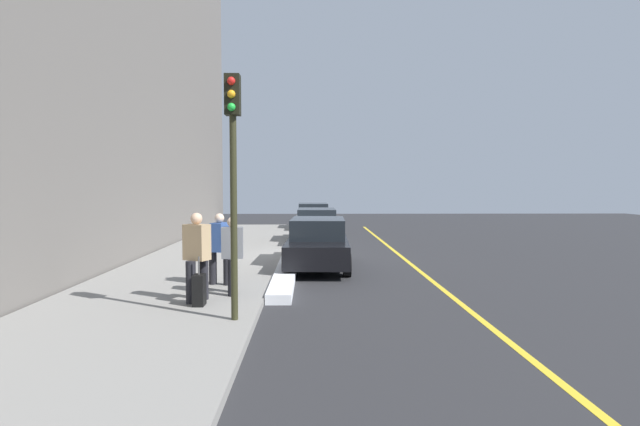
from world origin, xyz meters
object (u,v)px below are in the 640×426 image
pedestrian_blue_coat (220,247)px  parked_car_white (317,226)px  pedestrian_grey_coat (233,253)px  pedestrian_tan_coat (197,254)px  rolling_suitcase (199,290)px  parked_car_black (318,243)px  traffic_light_pole (233,155)px  parked_car_silver (313,217)px

pedestrian_blue_coat → parked_car_white: bearing=165.9°
pedestrian_grey_coat → pedestrian_tan_coat: pedestrian_tan_coat is taller
rolling_suitcase → pedestrian_blue_coat: bearing=179.0°
parked_car_black → pedestrian_blue_coat: pedestrian_blue_coat is taller
pedestrian_tan_coat → parked_car_white: bearing=167.3°
parked_car_black → rolling_suitcase: 5.91m
parked_car_white → pedestrian_tan_coat: bearing=-12.7°
traffic_light_pole → parked_car_black: bearing=166.4°
parked_car_white → pedestrian_tan_coat: 11.67m
parked_car_black → pedestrian_tan_coat: 5.64m
parked_car_white → pedestrian_grey_coat: pedestrian_grey_coat is taller
pedestrian_blue_coat → traffic_light_pole: traffic_light_pole is taller
pedestrian_blue_coat → pedestrian_tan_coat: 1.75m
pedestrian_blue_coat → pedestrian_tan_coat: size_ratio=0.94×
parked_car_white → rolling_suitcase: (11.74, -2.45, -0.30)m
pedestrian_tan_coat → parked_car_black: bearing=153.2°
pedestrian_blue_coat → parked_car_silver: bearing=171.9°
traffic_light_pole → rolling_suitcase: size_ratio=4.40×
rolling_suitcase → traffic_light_pole: bearing=38.6°
parked_car_silver → pedestrian_blue_coat: size_ratio=2.55×
parked_car_white → pedestrian_grey_coat: (10.70, -1.95, 0.29)m
pedestrian_grey_coat → pedestrian_tan_coat: bearing=-42.5°
pedestrian_blue_coat → pedestrian_tan_coat: pedestrian_tan_coat is taller
pedestrian_grey_coat → pedestrian_blue_coat: 1.17m
pedestrian_tan_coat → traffic_light_pole: (1.44, 0.98, 1.94)m
pedestrian_blue_coat → traffic_light_pole: size_ratio=0.40×
parked_car_white → parked_car_black: 6.36m
parked_car_silver → pedestrian_grey_coat: bearing=-6.1°
pedestrian_blue_coat → pedestrian_grey_coat: bearing=23.6°
pedestrian_tan_coat → rolling_suitcase: pedestrian_tan_coat is taller
pedestrian_tan_coat → rolling_suitcase: 0.76m
pedestrian_grey_coat → rolling_suitcase: 1.30m
parked_car_white → pedestrian_tan_coat: size_ratio=2.55×
parked_car_silver → traffic_light_pole: bearing=-4.3°
parked_car_silver → pedestrian_grey_coat: (17.24, -1.83, 0.29)m
pedestrian_grey_coat → pedestrian_tan_coat: (0.67, -0.62, 0.07)m
parked_car_black → parked_car_silver: bearing=-179.6°
parked_car_silver → rolling_suitcase: (18.29, -2.33, -0.30)m
pedestrian_tan_coat → traffic_light_pole: traffic_light_pole is taller
parked_car_silver → pedestrian_grey_coat: size_ratio=2.58×
parked_car_black → pedestrian_tan_coat: pedestrian_tan_coat is taller
parked_car_white → pedestrian_grey_coat: size_ratio=2.75×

